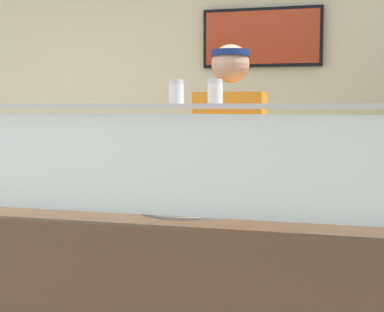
# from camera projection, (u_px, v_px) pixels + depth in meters

# --- Properties ---
(shop_rear_unit) EXTENTS (6.53, 0.13, 2.70)m
(shop_rear_unit) POSITION_uv_depth(u_px,v_px,m) (272.00, 114.00, 4.68)
(shop_rear_unit) COLOR beige
(shop_rear_unit) RESTS_ON ground
(sneeze_guard) EXTENTS (1.95, 0.06, 0.48)m
(sneeze_guard) POSITION_uv_depth(u_px,v_px,m) (186.00, 150.00, 2.23)
(sneeze_guard) COLOR #B2B5BC
(sneeze_guard) RESTS_ON serving_counter
(pizza_tray) EXTENTS (0.48, 0.48, 0.04)m
(pizza_tray) POSITION_uv_depth(u_px,v_px,m) (192.00, 207.00, 2.61)
(pizza_tray) COLOR #9EA0A8
(pizza_tray) RESTS_ON serving_counter
(pizza_server) EXTENTS (0.11, 0.29, 0.01)m
(pizza_server) POSITION_uv_depth(u_px,v_px,m) (189.00, 202.00, 2.59)
(pizza_server) COLOR #ADAFB7
(pizza_server) RESTS_ON pizza_tray
(parmesan_shaker) EXTENTS (0.06, 0.06, 0.09)m
(parmesan_shaker) POSITION_uv_depth(u_px,v_px,m) (176.00, 93.00, 2.22)
(parmesan_shaker) COLOR white
(parmesan_shaker) RESTS_ON sneeze_guard
(pepper_flake_shaker) EXTENTS (0.06, 0.06, 0.09)m
(pepper_flake_shaker) POSITION_uv_depth(u_px,v_px,m) (215.00, 93.00, 2.18)
(pepper_flake_shaker) COLOR white
(pepper_flake_shaker) RESTS_ON sneeze_guard
(worker_figure) EXTENTS (0.41, 0.50, 1.76)m
(worker_figure) POSITION_uv_depth(u_px,v_px,m) (230.00, 181.00, 3.19)
(worker_figure) COLOR #23232D
(worker_figure) RESTS_ON ground
(prep_shelf) EXTENTS (0.70, 0.55, 0.94)m
(prep_shelf) POSITION_uv_depth(u_px,v_px,m) (41.00, 220.00, 4.78)
(prep_shelf) COLOR #B7BABF
(prep_shelf) RESTS_ON ground
(pizza_box_stack) EXTENTS (0.46, 0.45, 0.18)m
(pizza_box_stack) POSITION_uv_depth(u_px,v_px,m) (39.00, 154.00, 4.73)
(pizza_box_stack) COLOR silver
(pizza_box_stack) RESTS_ON prep_shelf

